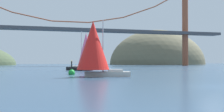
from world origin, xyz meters
TOP-DOWN VIEW (x-y plane):
  - ground_plane at (0.00, 0.00)m, footprint 360.00×360.00m
  - headland_right at (60.00, 135.00)m, footprint 61.66×44.00m
  - suspension_bridge at (0.00, 95.00)m, footprint 145.84×6.00m
  - sailboat_red_spinnaker at (-7.10, 17.21)m, footprint 8.17×5.64m
  - sailboat_pink_spinnaker at (-3.61, 42.44)m, footprint 6.91×7.77m
  - channel_buoy at (-9.34, 24.10)m, footprint 1.10×1.10m

SIDE VIEW (x-z plane):
  - ground_plane at x=0.00m, z-range 0.00..0.00m
  - headland_right at x=60.00m, z-range -21.69..21.69m
  - channel_buoy at x=-9.34m, z-range -0.95..1.69m
  - sailboat_red_spinnaker at x=-7.10m, z-range 0.18..8.32m
  - sailboat_pink_spinnaker at x=-3.61m, z-range -0.09..9.18m
  - suspension_bridge at x=0.00m, z-range -1.67..34.90m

